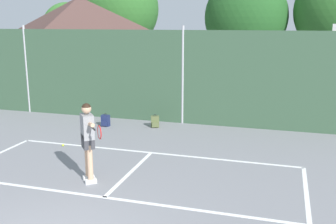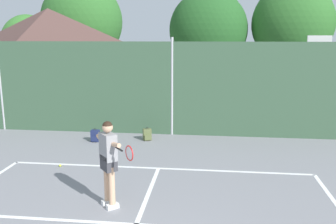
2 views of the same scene
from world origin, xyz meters
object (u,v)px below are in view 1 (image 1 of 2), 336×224
object	(u,v)px
tennis_player	(88,136)
backpack_navy	(105,121)
tennis_ball	(63,145)
backpack_olive	(155,122)

from	to	relation	value
tennis_player	backpack_navy	size ratio (longest dim) A/B	4.01
tennis_ball	backpack_navy	size ratio (longest dim) A/B	0.14
tennis_ball	backpack_navy	distance (m)	2.49
backpack_olive	tennis_player	bearing A→B (deg)	-89.09
tennis_player	tennis_ball	size ratio (longest dim) A/B	28.10
backpack_navy	tennis_ball	bearing A→B (deg)	-94.76
tennis_player	backpack_olive	world-z (taller)	tennis_player
tennis_ball	backpack_olive	bearing A→B (deg)	55.54
backpack_navy	backpack_olive	size ratio (longest dim) A/B	1.00
backpack_olive	tennis_ball	bearing A→B (deg)	-124.46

